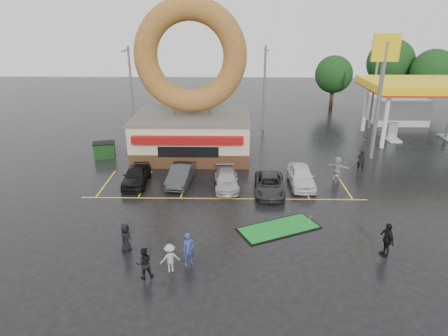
{
  "coord_description": "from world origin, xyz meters",
  "views": [
    {
      "loc": [
        0.51,
        -21.79,
        12.11
      ],
      "look_at": [
        0.03,
        3.65,
        2.2
      ],
      "focal_mm": 32.0,
      "sensor_mm": 36.0,
      "label": 1
    }
  ],
  "objects_px": {
    "gas_station": "(414,97)",
    "car_black": "(136,175)",
    "car_grey": "(270,185)",
    "streetlight_right": "(375,86)",
    "car_dgrey": "(181,175)",
    "car_white": "(301,176)",
    "car_silver": "(226,180)",
    "person_cameraman": "(387,239)",
    "streetlight_mid": "(264,87)",
    "putting_green": "(279,228)",
    "shell_sign": "(382,74)",
    "person_blue": "(189,249)",
    "dumpster": "(105,150)",
    "streetlight_left": "(131,88)",
    "donut_shop": "(192,106)"
  },
  "relations": [
    {
      "from": "streetlight_left",
      "to": "car_white",
      "type": "height_order",
      "value": "streetlight_left"
    },
    {
      "from": "gas_station",
      "to": "car_black",
      "type": "xyz_separation_m",
      "value": [
        -26.62,
        -15.1,
        -2.97
      ]
    },
    {
      "from": "shell_sign",
      "to": "streetlight_left",
      "type": "bearing_deg",
      "value": 161.01
    },
    {
      "from": "shell_sign",
      "to": "streetlight_left",
      "type": "xyz_separation_m",
      "value": [
        -23.0,
        7.92,
        -2.6
      ]
    },
    {
      "from": "streetlight_right",
      "to": "person_cameraman",
      "type": "height_order",
      "value": "streetlight_right"
    },
    {
      "from": "car_grey",
      "to": "gas_station",
      "type": "bearing_deg",
      "value": 47.17
    },
    {
      "from": "dumpster",
      "to": "person_blue",
      "type": "bearing_deg",
      "value": -74.41
    },
    {
      "from": "streetlight_left",
      "to": "streetlight_mid",
      "type": "bearing_deg",
      "value": 4.09
    },
    {
      "from": "car_dgrey",
      "to": "dumpster",
      "type": "relative_size",
      "value": 2.41
    },
    {
      "from": "car_black",
      "to": "car_dgrey",
      "type": "bearing_deg",
      "value": 2.18
    },
    {
      "from": "streetlight_left",
      "to": "streetlight_right",
      "type": "relative_size",
      "value": 1.0
    },
    {
      "from": "car_silver",
      "to": "person_cameraman",
      "type": "distance_m",
      "value": 12.28
    },
    {
      "from": "shell_sign",
      "to": "car_grey",
      "type": "bearing_deg",
      "value": -142.25
    },
    {
      "from": "person_cameraman",
      "to": "streetlight_right",
      "type": "bearing_deg",
      "value": 152.23
    },
    {
      "from": "car_black",
      "to": "putting_green",
      "type": "distance_m",
      "value": 12.0
    },
    {
      "from": "streetlight_left",
      "to": "car_grey",
      "type": "distance_m",
      "value": 20.79
    },
    {
      "from": "car_grey",
      "to": "dumpster",
      "type": "height_order",
      "value": "dumpster"
    },
    {
      "from": "streetlight_mid",
      "to": "shell_sign",
      "type": "bearing_deg",
      "value": -44.73
    },
    {
      "from": "car_dgrey",
      "to": "streetlight_left",
      "type": "bearing_deg",
      "value": 122.38
    },
    {
      "from": "streetlight_mid",
      "to": "dumpster",
      "type": "relative_size",
      "value": 5.0
    },
    {
      "from": "shell_sign",
      "to": "car_black",
      "type": "xyz_separation_m",
      "value": [
        -19.62,
        -6.16,
        -6.65
      ]
    },
    {
      "from": "streetlight_mid",
      "to": "car_black",
      "type": "distance_m",
      "value": 18.88
    },
    {
      "from": "car_white",
      "to": "gas_station",
      "type": "bearing_deg",
      "value": 46.97
    },
    {
      "from": "streetlight_right",
      "to": "car_dgrey",
      "type": "height_order",
      "value": "streetlight_right"
    },
    {
      "from": "donut_shop",
      "to": "person_cameraman",
      "type": "height_order",
      "value": "donut_shop"
    },
    {
      "from": "car_black",
      "to": "gas_station",
      "type": "bearing_deg",
      "value": 28.37
    },
    {
      "from": "gas_station",
      "to": "car_white",
      "type": "xyz_separation_m",
      "value": [
        -14.24,
        -15.12,
        -2.95
      ]
    },
    {
      "from": "shell_sign",
      "to": "car_black",
      "type": "height_order",
      "value": "shell_sign"
    },
    {
      "from": "person_blue",
      "to": "putting_green",
      "type": "distance_m",
      "value": 6.32
    },
    {
      "from": "shell_sign",
      "to": "streetlight_mid",
      "type": "distance_m",
      "value": 12.93
    },
    {
      "from": "car_white",
      "to": "person_cameraman",
      "type": "height_order",
      "value": "person_cameraman"
    },
    {
      "from": "donut_shop",
      "to": "streetlight_right",
      "type": "bearing_deg",
      "value": 25.21
    },
    {
      "from": "car_dgrey",
      "to": "car_silver",
      "type": "bearing_deg",
      "value": -3.97
    },
    {
      "from": "gas_station",
      "to": "car_black",
      "type": "height_order",
      "value": "gas_station"
    },
    {
      "from": "streetlight_left",
      "to": "person_cameraman",
      "type": "relative_size",
      "value": 4.73
    },
    {
      "from": "car_black",
      "to": "car_grey",
      "type": "bearing_deg",
      "value": -9.02
    },
    {
      "from": "dumpster",
      "to": "car_silver",
      "type": "bearing_deg",
      "value": -44.17
    },
    {
      "from": "streetlight_left",
      "to": "person_cameraman",
      "type": "bearing_deg",
      "value": -51.13
    },
    {
      "from": "shell_sign",
      "to": "car_grey",
      "type": "relative_size",
      "value": 2.34
    },
    {
      "from": "streetlight_mid",
      "to": "car_grey",
      "type": "height_order",
      "value": "streetlight_mid"
    },
    {
      "from": "car_dgrey",
      "to": "car_white",
      "type": "xyz_separation_m",
      "value": [
        9.04,
        -0.21,
        0.04
      ]
    },
    {
      "from": "streetlight_right",
      "to": "putting_green",
      "type": "bearing_deg",
      "value": -119.09
    },
    {
      "from": "car_grey",
      "to": "putting_green",
      "type": "height_order",
      "value": "car_grey"
    },
    {
      "from": "streetlight_left",
      "to": "dumpster",
      "type": "xyz_separation_m",
      "value": [
        -0.83,
        -8.11,
        -4.13
      ]
    },
    {
      "from": "person_blue",
      "to": "person_cameraman",
      "type": "distance_m",
      "value": 10.45
    },
    {
      "from": "person_cameraman",
      "to": "dumpster",
      "type": "bearing_deg",
      "value": -139.6
    },
    {
      "from": "car_silver",
      "to": "car_white",
      "type": "xyz_separation_m",
      "value": [
        5.58,
        0.43,
        0.15
      ]
    },
    {
      "from": "shell_sign",
      "to": "person_cameraman",
      "type": "bearing_deg",
      "value": -105.36
    },
    {
      "from": "streetlight_left",
      "to": "streetlight_mid",
      "type": "relative_size",
      "value": 1.0
    },
    {
      "from": "car_black",
      "to": "streetlight_left",
      "type": "bearing_deg",
      "value": 102.3
    }
  ]
}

